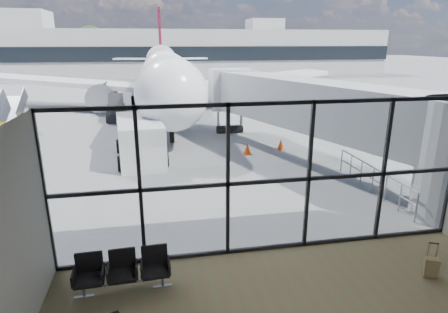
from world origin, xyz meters
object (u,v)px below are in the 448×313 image
object	(u,v)px
seating_row	(123,269)
belt_loader	(117,112)
service_van	(140,140)
mobile_stairs	(10,126)
suitcase	(431,268)
airliner	(164,71)

from	to	relation	value
seating_row	belt_loader	bearing A→B (deg)	93.14
service_van	mobile_stairs	bearing A→B (deg)	134.15
seating_row	service_van	bearing A→B (deg)	87.12
service_van	mobile_stairs	xyz separation A→B (m)	(-8.79, 7.42, -0.55)
suitcase	mobile_stairs	world-z (taller)	mobile_stairs
suitcase	mobile_stairs	bearing A→B (deg)	155.37
mobile_stairs	suitcase	bearing A→B (deg)	-47.36
mobile_stairs	belt_loader	bearing A→B (deg)	32.47
airliner	service_van	bearing A→B (deg)	-95.37
suitcase	mobile_stairs	xyz separation A→B (m)	(-16.62, 19.38, 0.27)
airliner	belt_loader	xyz separation A→B (m)	(-4.12, -7.54, -2.56)
belt_loader	mobile_stairs	world-z (taller)	mobile_stairs
airliner	seating_row	bearing A→B (deg)	-93.52
seating_row	suitcase	bearing A→B (deg)	-9.22
belt_loader	airliner	bearing A→B (deg)	56.49
service_van	mobile_stairs	size ratio (longest dim) A/B	1.52
seating_row	mobile_stairs	world-z (taller)	mobile_stairs
seating_row	mobile_stairs	xyz separation A→B (m)	(-8.63, 18.37, -0.01)
seating_row	airliner	world-z (taller)	airliner
suitcase	mobile_stairs	size ratio (longest dim) A/B	0.28
seating_row	service_van	distance (m)	10.97
airliner	service_van	distance (m)	19.06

